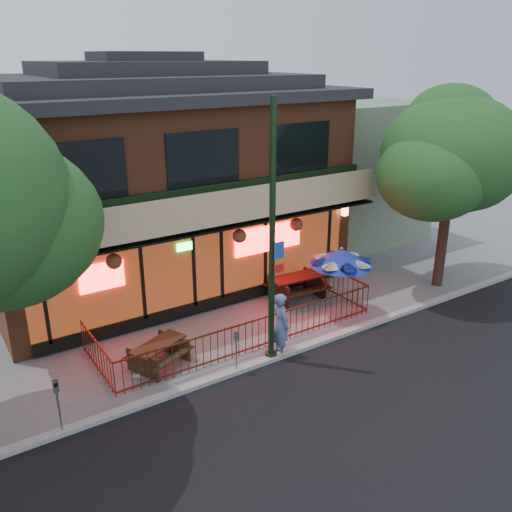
{
  "coord_description": "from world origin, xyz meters",
  "views": [
    {
      "loc": [
        -7.48,
        -11.07,
        7.87
      ],
      "look_at": [
        1.08,
        2.0,
        2.05
      ],
      "focal_mm": 38.0,
      "sensor_mm": 36.0,
      "label": 1
    }
  ],
  "objects": [
    {
      "name": "restaurant_building",
      "position": [
        0.0,
        7.11,
        4.13
      ],
      "size": [
        12.96,
        9.49,
        8.05
      ],
      "color": "brown",
      "rests_on": "ground"
    },
    {
      "name": "ground",
      "position": [
        0.0,
        0.0,
        0.0
      ],
      "size": [
        80.0,
        80.0,
        0.0
      ],
      "primitive_type": "plane",
      "color": "gray",
      "rests_on": "ground"
    },
    {
      "name": "patio_umbrella",
      "position": [
        3.41,
        0.7,
        1.95
      ],
      "size": [
        1.99,
        1.99,
        2.28
      ],
      "color": "gray",
      "rests_on": "ground"
    },
    {
      "name": "patio_fence",
      "position": [
        0.0,
        0.5,
        0.63
      ],
      "size": [
        8.44,
        2.62,
        1.0
      ],
      "color": "#4C1D10",
      "rests_on": "ground"
    },
    {
      "name": "picnic_table_right",
      "position": [
        3.0,
        2.37,
        0.53
      ],
      "size": [
        2.01,
        1.61,
        0.81
      ],
      "color": "black",
      "rests_on": "ground"
    },
    {
      "name": "pedestrian",
      "position": [
        0.36,
        -0.35,
        0.93
      ],
      "size": [
        0.5,
        0.71,
        1.85
      ],
      "primitive_type": "imported",
      "rotation": [
        0.0,
        0.0,
        1.49
      ],
      "color": "#5169A3",
      "rests_on": "ground"
    },
    {
      "name": "parking_meter_far",
      "position": [
        -5.66,
        -0.48,
        0.93
      ],
      "size": [
        0.12,
        0.11,
        1.37
      ],
      "color": "gray",
      "rests_on": "ground"
    },
    {
      "name": "asphalt_street",
      "position": [
        0.0,
        -6.0,
        0.0
      ],
      "size": [
        80.0,
        11.0,
        0.0
      ],
      "primitive_type": "cube",
      "color": "black",
      "rests_on": "ground"
    },
    {
      "name": "neighbor_building",
      "position": [
        9.0,
        7.7,
        3.0
      ],
      "size": [
        6.0,
        7.0,
        6.0
      ],
      "primitive_type": "cube",
      "color": "gray",
      "rests_on": "ground"
    },
    {
      "name": "street_tree_right",
      "position": [
        8.04,
        0.59,
        4.96
      ],
      "size": [
        4.8,
        4.8,
        7.02
      ],
      "color": "#35251A",
      "rests_on": "ground"
    },
    {
      "name": "curb",
      "position": [
        0.0,
        -0.5,
        0.06
      ],
      "size": [
        80.0,
        0.25,
        0.12
      ],
      "primitive_type": "cube",
      "color": "#999993",
      "rests_on": "ground"
    },
    {
      "name": "picnic_table_left",
      "position": [
        -2.71,
        0.96,
        0.44
      ],
      "size": [
        1.9,
        1.71,
        0.67
      ],
      "color": "#342413",
      "rests_on": "ground"
    },
    {
      "name": "parking_meter_near",
      "position": [
        -1.16,
        -0.48,
        0.84
      ],
      "size": [
        0.14,
        0.13,
        1.23
      ],
      "color": "gray",
      "rests_on": "ground"
    },
    {
      "name": "street_light",
      "position": [
        0.0,
        -0.4,
        3.15
      ],
      "size": [
        0.43,
        0.32,
        7.0
      ],
      "color": "black",
      "rests_on": "ground"
    }
  ]
}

